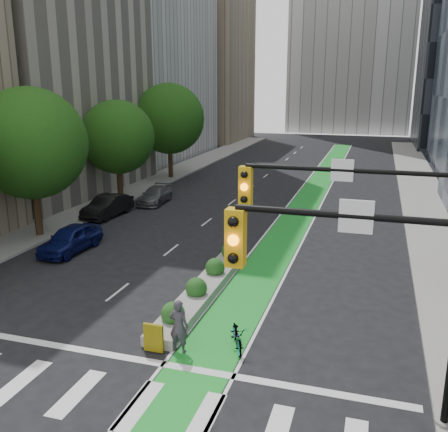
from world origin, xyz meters
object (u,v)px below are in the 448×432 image
Objects in this scene: median_planter at (205,285)px; parked_car_left_mid at (107,206)px; cyclist at (179,326)px; bicycle at (237,335)px; parked_car_left_near at (70,239)px; parked_car_left_far at (155,195)px.

parked_car_left_mid is (-10.70, 10.35, 0.37)m from median_planter.
median_planter is 5.02m from cyclist.
bicycle is 0.41× the size of parked_car_left_near.
parked_car_left_near is 7.47m from parked_car_left_mid.
bicycle is 2.07m from cyclist.
cyclist reaches higher than parked_car_left_near.
median_planter is 4.85m from bicycle.
median_planter reaches higher than bicycle.
parked_car_left_far is (1.44, 4.62, -0.13)m from parked_car_left_mid.
parked_car_left_near is at bearing 124.15° from bicycle.
parked_car_left_near is at bearing -36.69° from cyclist.
bicycle is 22.45m from parked_car_left_far.
cyclist is at bearing -66.48° from parked_car_left_far.
parked_car_left_near is at bearing -72.15° from parked_car_left_mid.
parked_car_left_near is (-8.81, 3.12, 0.36)m from median_planter.
bicycle is 19.64m from parked_car_left_mid.
parked_car_left_far is at bearing 75.89° from parked_car_left_mid.
median_planter is 2.39× the size of parked_car_left_near.
bicycle is at bearing -151.92° from cyclist.
bicycle is 0.93× the size of cyclist.
parked_car_left_far is at bearing 121.73° from median_planter.
parked_car_left_far is at bearing -59.93° from cyclist.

